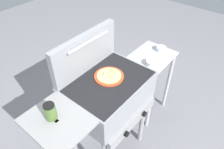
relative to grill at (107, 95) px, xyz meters
name	(u,v)px	position (x,y,z in m)	size (l,w,h in m)	color
ground_plane	(109,146)	(0.01, 0.00, -0.76)	(8.00, 8.00, 0.00)	gray
grill	(107,95)	(0.00, 0.00, 0.00)	(0.96, 0.53, 0.90)	gray
grill_lid_open	(85,53)	(0.01, 0.22, 0.30)	(0.63, 0.08, 0.30)	gray
pizza_cheese	(109,76)	(0.05, 0.02, 0.15)	(0.22, 0.22, 0.04)	#C64723
sauce_jar	(50,111)	(-0.47, 0.05, 0.20)	(0.07, 0.07, 0.11)	#4C6B2D
prep_table	(149,73)	(0.67, 0.00, -0.21)	(0.44, 0.36, 0.76)	#B2B2B7
topping_bowl_near	(151,63)	(0.54, -0.07, 0.03)	(0.10, 0.10, 0.04)	silver
topping_bowl_far	(161,49)	(0.81, -0.02, 0.03)	(0.09, 0.09, 0.04)	silver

